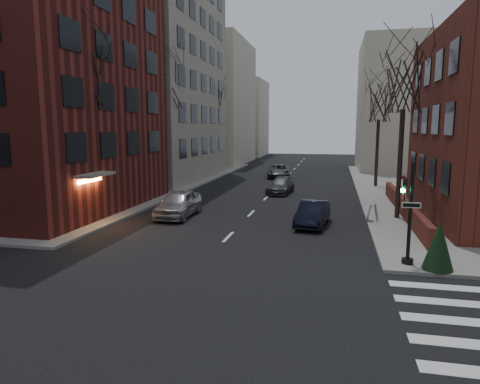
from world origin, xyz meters
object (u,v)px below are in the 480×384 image
Objects in this scene: tree_left_c at (213,104)px; streetlamp_far at (222,137)px; traffic_signal at (408,220)px; tree_right_b at (379,102)px; evergreen_shrub at (439,245)px; car_lane_silver at (178,204)px; car_lane_far at (279,171)px; car_lane_gray at (281,186)px; tree_right_a at (405,81)px; parked_sedan at (313,214)px; streetlamp_near at (155,143)px; tree_left_a at (84,73)px; tree_left_b at (166,85)px; sandwich_board at (373,212)px.

tree_left_c is 1.55× the size of streetlamp_far.
tree_right_b is at bearing 87.85° from traffic_signal.
tree_right_b reaches higher than evergreen_shrub.
tree_left_c is 25.36m from car_lane_silver.
evergreen_shrub is (17.19, -33.50, -3.15)m from streetlamp_far.
car_lane_gray is at bearing -88.90° from car_lane_far.
tree_right_b is at bearing 90.00° from tree_right_a.
streetlamp_far is at bearing 97.97° from car_lane_silver.
traffic_signal reaches higher than parked_sedan.
streetlamp_near reaches higher than parked_sedan.
tree_left_a is at bearing -134.36° from tree_right_b.
traffic_signal is at bearing -45.46° from tree_left_b.
tree_left_c reaches higher than car_lane_far.
tree_left_b is at bearing -170.62° from car_lane_gray.
tree_right_b is at bearing 80.64° from parked_sedan.
streetlamp_far is at bearing 73.30° from tree_left_c.
evergreen_shrub is at bearing -60.30° from car_lane_gray.
streetlamp_near is 6.46× the size of sandwich_board.
car_lane_far is at bearing 71.50° from tree_left_a.
tree_left_c is at bearing 118.36° from traffic_signal.
tree_right_a is (17.60, 4.00, -0.44)m from tree_left_a.
car_lane_gray is (9.60, -13.34, -7.40)m from tree_left_c.
car_lane_silver is 4.89× the size of sandwich_board.
evergreen_shrub reaches higher than car_lane_far.
evergreen_shrub is at bearing -30.99° from car_lane_silver.
tree_left_b reaches higher than evergreen_shrub.
tree_left_b is 1.18× the size of tree_right_b.
car_lane_gray is at bearing 132.72° from tree_right_a.
car_lane_gray is at bearing 112.00° from traffic_signal.
parked_sedan is (12.20, -6.56, -3.56)m from streetlamp_near.
tree_left_c is 28.17m from tree_right_a.
car_lane_far is (8.00, 11.91, -8.20)m from tree_left_b.
streetlamp_near is 20.00m from streetlamp_far.
tree_left_a reaches higher than car_lane_gray.
streetlamp_near is (-17.00, -10.00, -3.35)m from tree_right_b.
tree_left_b is 16.53m from car_lane_far.
streetlamp_far is (0.60, 28.00, -4.23)m from tree_left_a.
traffic_signal is 0.64× the size of streetlamp_far.
tree_left_c is at bearing 124.33° from parked_sedan.
tree_left_c reaches higher than evergreen_shrub.
car_lane_silver is at bearing 24.75° from tree_left_a.
tree_left_b is 1.72× the size of streetlamp_near.
traffic_signal is at bearing -16.65° from tree_left_a.
tree_right_b reaches higher than car_lane_gray.
streetlamp_near is at bearing -121.93° from car_lane_far.
streetlamp_near is at bearing -81.47° from tree_left_b.
tree_left_c is (-16.74, 31.01, 6.12)m from traffic_signal.
tree_left_b is at bearing 165.89° from sandwich_board.
tree_left_c is 1.06× the size of tree_right_b.
tree_left_b is at bearing -92.15° from streetlamp_far.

